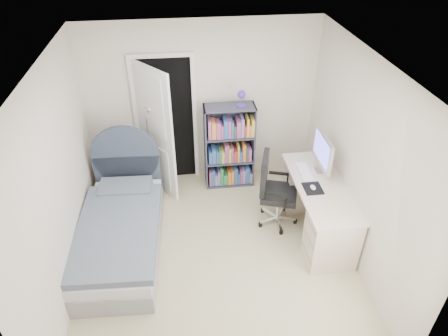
{
  "coord_description": "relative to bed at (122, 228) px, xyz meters",
  "views": [
    {
      "loc": [
        -0.35,
        -3.62,
        3.85
      ],
      "look_at": [
        0.14,
        0.29,
        1.12
      ],
      "focal_mm": 32.0,
      "sensor_mm": 36.0,
      "label": 1
    }
  ],
  "objects": [
    {
      "name": "room_shell",
      "position": [
        1.19,
        -0.29,
        0.96
      ],
      "size": [
        3.5,
        3.7,
        2.6
      ],
      "color": "tan",
      "rests_on": "ground"
    },
    {
      "name": "door",
      "position": [
        0.54,
        1.27,
        0.75
      ],
      "size": [
        0.92,
        0.68,
        2.06
      ],
      "color": "black",
      "rests_on": "ground"
    },
    {
      "name": "bed",
      "position": [
        0.0,
        0.0,
        0.0
      ],
      "size": [
        1.07,
        2.11,
        1.27
      ],
      "color": "gray",
      "rests_on": "ground"
    },
    {
      "name": "nightstand",
      "position": [
        -0.21,
        1.15,
        0.14
      ],
      "size": [
        0.44,
        0.44,
        0.64
      ],
      "color": "tan",
      "rests_on": "ground"
    },
    {
      "name": "floor_lamp",
      "position": [
        0.39,
        1.23,
        0.28
      ],
      "size": [
        0.2,
        0.2,
        1.4
      ],
      "color": "silver",
      "rests_on": "ground"
    },
    {
      "name": "bookcase",
      "position": [
        1.57,
        1.21,
        0.34
      ],
      "size": [
        0.75,
        0.32,
        1.59
      ],
      "color": "#3A3D4F",
      "rests_on": "ground"
    },
    {
      "name": "desk",
      "position": [
        2.58,
        -0.03,
        0.14
      ],
      "size": [
        0.64,
        1.59,
        1.3
      ],
      "color": "beige",
      "rests_on": "ground"
    },
    {
      "name": "office_chair",
      "position": [
        2.02,
        0.23,
        0.3
      ],
      "size": [
        0.6,
        0.61,
        1.07
      ],
      "color": "silver",
      "rests_on": "ground"
    }
  ]
}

